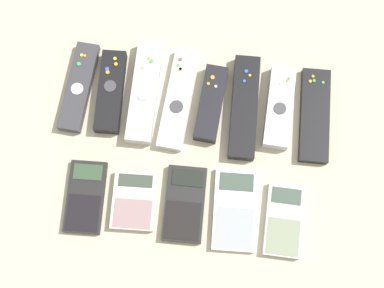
{
  "coord_description": "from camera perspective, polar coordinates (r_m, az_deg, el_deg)",
  "views": [
    {
      "loc": [
        0.03,
        -0.24,
        1.04
      ],
      "look_at": [
        0.0,
        0.03,
        0.01
      ],
      "focal_mm": 50.0,
      "sensor_mm": 36.0,
      "label": 1
    }
  ],
  "objects": [
    {
      "name": "calculator_0",
      "position": [
        1.07,
        -11.29,
        -5.54
      ],
      "size": [
        0.08,
        0.14,
        0.01
      ],
      "rotation": [
        0.0,
        0.0,
        0.05
      ],
      "color": "black",
      "rests_on": "ground_plane"
    },
    {
      "name": "remote_6",
      "position": [
        1.1,
        9.29,
        3.9
      ],
      "size": [
        0.06,
        0.17,
        0.03
      ],
      "rotation": [
        0.0,
        0.0,
        -0.03
      ],
      "color": "#B7B7BC",
      "rests_on": "ground_plane"
    },
    {
      "name": "ground_plane",
      "position": [
        1.07,
        -0.19,
        -1.7
      ],
      "size": [
        3.0,
        3.0,
        0.0
      ],
      "primitive_type": "plane",
      "color": "#B2A88E"
    },
    {
      "name": "calculator_2",
      "position": [
        1.04,
        -0.78,
        -6.4
      ],
      "size": [
        0.08,
        0.15,
        0.02
      ],
      "rotation": [
        0.0,
        0.0,
        0.03
      ],
      "color": "black",
      "rests_on": "ground_plane"
    },
    {
      "name": "remote_3",
      "position": [
        1.1,
        -1.47,
        4.79
      ],
      "size": [
        0.06,
        0.21,
        0.02
      ],
      "rotation": [
        0.0,
        0.0,
        -0.06
      ],
      "color": "silver",
      "rests_on": "ground_plane"
    },
    {
      "name": "remote_0",
      "position": [
        1.13,
        -11.95,
        5.98
      ],
      "size": [
        0.06,
        0.19,
        0.02
      ],
      "rotation": [
        0.0,
        0.0,
        -0.05
      ],
      "color": "#333338",
      "rests_on": "ground_plane"
    },
    {
      "name": "calculator_1",
      "position": [
        1.05,
        -6.19,
        -6.05
      ],
      "size": [
        0.09,
        0.12,
        0.02
      ],
      "rotation": [
        0.0,
        0.0,
        0.05
      ],
      "color": "beige",
      "rests_on": "ground_plane"
    },
    {
      "name": "remote_5",
      "position": [
        1.09,
        5.6,
        3.93
      ],
      "size": [
        0.06,
        0.22,
        0.03
      ],
      "rotation": [
        0.0,
        0.0,
        0.03
      ],
      "color": "black",
      "rests_on": "ground_plane"
    },
    {
      "name": "remote_7",
      "position": [
        1.11,
        12.95,
        2.99
      ],
      "size": [
        0.06,
        0.2,
        0.02
      ],
      "rotation": [
        0.0,
        0.0,
        0.03
      ],
      "color": "black",
      "rests_on": "ground_plane"
    },
    {
      "name": "remote_4",
      "position": [
        1.09,
        2.04,
        4.33
      ],
      "size": [
        0.06,
        0.16,
        0.03
      ],
      "rotation": [
        0.0,
        0.0,
        -0.06
      ],
      "color": "black",
      "rests_on": "ground_plane"
    },
    {
      "name": "calculator_4",
      "position": [
        1.05,
        9.77,
        -8.05
      ],
      "size": [
        0.07,
        0.14,
        0.02
      ],
      "rotation": [
        0.0,
        0.0,
        -0.01
      ],
      "color": "#B2B2B7",
      "rests_on": "ground_plane"
    },
    {
      "name": "remote_2",
      "position": [
        1.1,
        -5.06,
        5.56
      ],
      "size": [
        0.05,
        0.22,
        0.03
      ],
      "rotation": [
        0.0,
        0.0,
        0.01
      ],
      "color": "#B7B7BC",
      "rests_on": "ground_plane"
    },
    {
      "name": "calculator_3",
      "position": [
        1.05,
        4.62,
        -7.0
      ],
      "size": [
        0.09,
        0.16,
        0.02
      ],
      "rotation": [
        0.0,
        0.0,
        0.05
      ],
      "color": "silver",
      "rests_on": "ground_plane"
    },
    {
      "name": "remote_1",
      "position": [
        1.11,
        -8.67,
        5.55
      ],
      "size": [
        0.06,
        0.17,
        0.03
      ],
      "rotation": [
        0.0,
        0.0,
        0.05
      ],
      "color": "black",
      "rests_on": "ground_plane"
    }
  ]
}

